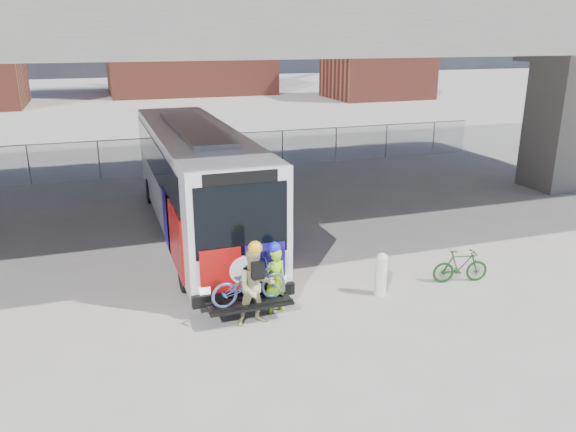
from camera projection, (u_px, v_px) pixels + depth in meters
name	position (u px, v px, depth m)	size (l,w,h in m)	color
ground	(283.00, 258.00, 17.09)	(160.00, 160.00, 0.00)	#9E9991
bus	(196.00, 173.00, 18.59)	(2.67, 13.00, 3.69)	silver
overpass	(244.00, 32.00, 18.67)	(40.00, 16.00, 7.95)	#605E59
chainlink_fence	(205.00, 143.00, 27.44)	(30.00, 0.06, 30.00)	gray
brick_buildings	(149.00, 45.00, 59.17)	(54.00, 22.00, 12.00)	brown
bollard	(381.00, 272.00, 14.48)	(0.31, 0.31, 1.17)	white
cyclist_hivis	(275.00, 279.00, 13.51)	(0.68, 0.53, 1.82)	#9AE017
cyclist_tan	(256.00, 285.00, 12.91)	(0.93, 0.73, 2.07)	tan
bike_parked	(460.00, 266.00, 15.29)	(0.44, 1.54, 0.93)	#164516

